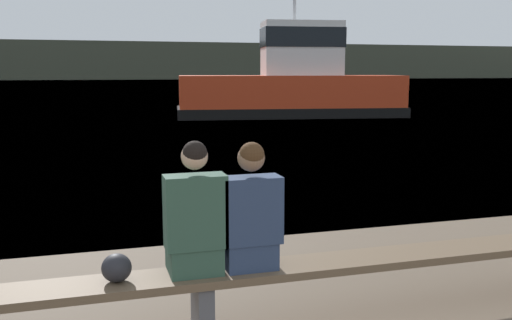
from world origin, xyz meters
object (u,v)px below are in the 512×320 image
Objects in this scene: person_right at (250,215)px; tugboat_red at (293,87)px; person_left at (195,219)px; bench_main at (202,284)px; shopping_bag at (117,268)px.

tugboat_red is at bearing 68.89° from person_right.
person_right is (0.43, 0.00, -0.01)m from person_left.
tugboat_red is at bearing 67.81° from person_left.
tugboat_red reaches higher than person_left.
shopping_bag reaches higher than bench_main.
person_left is (-0.05, 0.00, 0.51)m from bench_main.
person_left is at bearing 174.69° from bench_main.
bench_main is 0.63m from person_right.
shopping_bag is at bearing -179.97° from person_left.
person_left is 0.43m from person_right.
person_left is 1.02× the size of person_right.
shopping_bag is at bearing 179.63° from bench_main.
bench_main is 7.64× the size of person_right.
bench_main is at bearing -5.31° from person_left.
shopping_bag is (-1.00, -0.00, -0.32)m from person_right.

